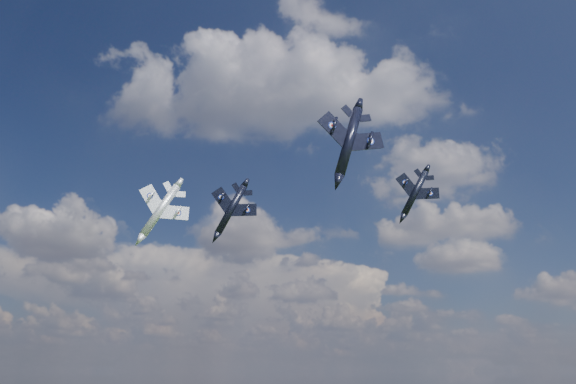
% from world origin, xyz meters
% --- Properties ---
extents(jet_lead_navy, '(11.07, 14.21, 6.74)m').
position_xyz_m(jet_lead_navy, '(-6.12, 17.68, 81.15)').
color(jet_lead_navy, black).
extents(jet_right_navy, '(14.48, 16.31, 5.46)m').
position_xyz_m(jet_right_navy, '(15.44, -9.66, 81.48)').
color(jet_right_navy, black).
extents(jet_high_navy, '(10.10, 13.51, 6.91)m').
position_xyz_m(jet_high_navy, '(27.05, 28.66, 86.25)').
color(jet_high_navy, black).
extents(jet_left_silver, '(14.34, 16.77, 7.59)m').
position_xyz_m(jet_left_silver, '(-17.41, 12.95, 80.04)').
color(jet_left_silver, '#A6AAB1').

